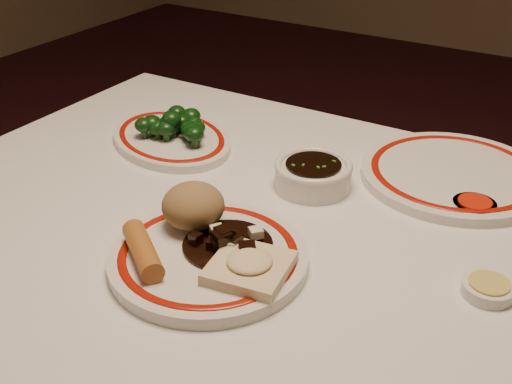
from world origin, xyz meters
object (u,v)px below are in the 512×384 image
object	(u,v)px
rice_mound	(193,206)
soy_bowl	(313,176)
broccoli_pile	(176,124)
spring_roll	(143,250)
dining_table	(270,292)
fried_wonton	(250,266)
broccoli_plate	(171,138)
main_plate	(208,257)
stirfry_heap	(227,241)

from	to	relation	value
rice_mound	soy_bowl	distance (m)	0.23
broccoli_pile	spring_roll	bearing A→B (deg)	-58.85
soy_bowl	rice_mound	bearing A→B (deg)	-110.14
dining_table	broccoli_pile	world-z (taller)	broccoli_pile
rice_mound	fried_wonton	distance (m)	0.14
rice_mound	soy_bowl	xyz separation A→B (m)	(0.08, 0.21, -0.03)
broccoli_plate	main_plate	bearing A→B (deg)	-45.01
main_plate	rice_mound	size ratio (longest dim) A/B	3.75
main_plate	broccoli_pile	distance (m)	0.38
dining_table	soy_bowl	distance (m)	0.20
main_plate	fried_wonton	world-z (taller)	fried_wonton
broccoli_plate	dining_table	bearing A→B (deg)	-29.86
stirfry_heap	broccoli_pile	bearing A→B (deg)	137.61
fried_wonton	broccoli_pile	xyz separation A→B (m)	(-0.33, 0.28, 0.01)
dining_table	soy_bowl	world-z (taller)	soy_bowl
fried_wonton	stirfry_heap	distance (m)	0.06
broccoli_plate	broccoli_pile	bearing A→B (deg)	19.19
rice_mound	soy_bowl	world-z (taller)	rice_mound
dining_table	fried_wonton	distance (m)	0.16
main_plate	stirfry_heap	bearing A→B (deg)	56.40
broccoli_plate	rice_mound	bearing A→B (deg)	-46.32
broccoli_pile	fried_wonton	bearing A→B (deg)	-40.59
stirfry_heap	main_plate	bearing A→B (deg)	-123.60
dining_table	main_plate	world-z (taller)	main_plate
dining_table	main_plate	size ratio (longest dim) A/B	3.69
spring_roll	soy_bowl	bearing A→B (deg)	21.57
fried_wonton	stirfry_heap	size ratio (longest dim) A/B	0.90
dining_table	spring_roll	world-z (taller)	spring_roll
rice_mound	spring_roll	world-z (taller)	rice_mound
stirfry_heap	broccoli_plate	distance (m)	0.38
rice_mound	spring_roll	distance (m)	0.10
main_plate	rice_mound	distance (m)	0.08
spring_roll	soy_bowl	xyz separation A→B (m)	(0.08, 0.31, -0.01)
broccoli_plate	broccoli_pile	xyz separation A→B (m)	(0.01, 0.00, 0.03)
spring_roll	stirfry_heap	bearing A→B (deg)	-7.54
stirfry_heap	broccoli_pile	xyz separation A→B (m)	(-0.27, 0.25, 0.01)
broccoli_pile	soy_bowl	xyz separation A→B (m)	(0.28, -0.02, -0.02)
spring_roll	broccoli_plate	bearing A→B (deg)	69.31
broccoli_plate	broccoli_pile	size ratio (longest dim) A/B	2.40
fried_wonton	stirfry_heap	world-z (taller)	stirfry_heap
broccoli_plate	stirfry_heap	bearing A→B (deg)	-41.06
rice_mound	broccoli_plate	world-z (taller)	rice_mound
stirfry_heap	broccoli_plate	xyz separation A→B (m)	(-0.28, 0.25, -0.02)
rice_mound	spring_roll	bearing A→B (deg)	-93.94
fried_wonton	spring_roll	bearing A→B (deg)	-160.15
stirfry_heap	broccoli_plate	bearing A→B (deg)	138.94
fried_wonton	dining_table	bearing A→B (deg)	105.21
spring_roll	soy_bowl	world-z (taller)	spring_roll
spring_roll	stirfry_heap	size ratio (longest dim) A/B	0.91
dining_table	broccoli_plate	xyz separation A→B (m)	(-0.31, 0.18, 0.10)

